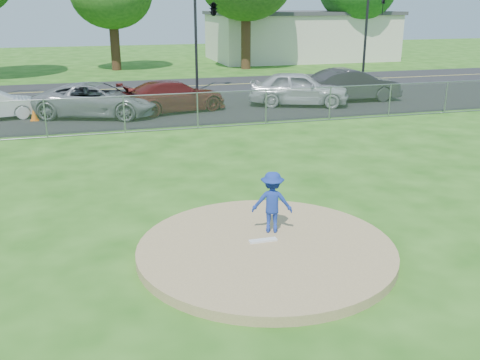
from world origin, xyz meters
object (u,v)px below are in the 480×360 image
at_px(traffic_signal_center, 212,10).
at_px(parked_car_charcoal, 352,85).
at_px(pitcher, 272,202).
at_px(parked_car_darkred, 174,96).
at_px(parked_car_pearl, 299,88).
at_px(commercial_building, 300,35).
at_px(traffic_signal_right, 369,30).
at_px(parked_car_gray, 98,100).
at_px(traffic_cone, 34,113).

distance_m(traffic_signal_center, parked_car_charcoal, 9.28).
bearing_deg(pitcher, parked_car_darkred, -72.07).
bearing_deg(parked_car_pearl, traffic_signal_center, 47.35).
bearing_deg(commercial_building, traffic_signal_right, -96.29).
bearing_deg(traffic_signal_center, commercial_building, 53.06).
distance_m(traffic_signal_right, parked_car_pearl, 9.77).
height_order(traffic_signal_center, parked_car_gray, traffic_signal_center).
relative_size(traffic_signal_center, pitcher, 4.07).
bearing_deg(traffic_signal_center, pitcher, -99.62).
bearing_deg(traffic_signal_right, parked_car_charcoal, -124.92).
distance_m(commercial_building, parked_car_charcoal, 22.44).
relative_size(traffic_signal_right, parked_car_charcoal, 1.09).
distance_m(traffic_signal_center, parked_car_darkred, 7.93).
relative_size(pitcher, parked_car_charcoal, 0.27).
height_order(pitcher, parked_car_gray, pitcher).
distance_m(traffic_cone, parked_car_pearl, 12.80).
bearing_deg(traffic_cone, parked_car_gray, 4.23).
height_order(pitcher, traffic_cone, pitcher).
xyz_separation_m(commercial_building, parked_car_gray, (-18.93, -22.28, -1.38)).
bearing_deg(parked_car_pearl, commercial_building, -1.34).
bearing_deg(parked_car_darkred, parked_car_gray, 78.56).
height_order(parked_car_darkred, parked_car_charcoal, parked_car_charcoal).
height_order(pitcher, parked_car_pearl, parked_car_pearl).
xyz_separation_m(commercial_building, parked_car_pearl, (-8.94, -22.14, -1.29)).
bearing_deg(parked_car_gray, parked_car_pearl, -70.12).
distance_m(traffic_signal_center, traffic_cone, 12.42).
relative_size(traffic_signal_center, parked_car_pearl, 1.11).
height_order(traffic_cone, parked_car_charcoal, parked_car_charcoal).
xyz_separation_m(traffic_signal_right, parked_car_pearl, (-7.18, -6.14, -2.49)).
bearing_deg(traffic_signal_right, commercial_building, 83.71).
distance_m(commercial_building, pitcher, 40.51).
distance_m(commercial_building, traffic_signal_center, 20.17).
height_order(traffic_signal_right, parked_car_pearl, traffic_signal_right).
xyz_separation_m(parked_car_gray, parked_car_darkred, (3.57, 0.20, -0.03)).
xyz_separation_m(commercial_building, parked_car_charcoal, (-5.72, -21.66, -1.30)).
height_order(parked_car_darkred, parked_car_pearl, parked_car_pearl).
distance_m(traffic_cone, parked_car_gray, 2.84).
height_order(commercial_building, traffic_cone, commercial_building).
relative_size(commercial_building, traffic_signal_center, 2.93).
bearing_deg(parked_car_gray, traffic_signal_center, -28.57).
height_order(commercial_building, parked_car_darkred, commercial_building).
distance_m(traffic_signal_right, parked_car_charcoal, 7.35).
bearing_deg(traffic_signal_center, parked_car_darkred, -118.66).
relative_size(traffic_signal_center, traffic_signal_right, 1.00).
bearing_deg(pitcher, traffic_signal_right, -104.01).
relative_size(commercial_building, traffic_signal_right, 2.93).
height_order(traffic_signal_center, traffic_cone, traffic_signal_center).
bearing_deg(parked_car_charcoal, pitcher, 148.66).
distance_m(traffic_signal_right, parked_car_gray, 18.46).
bearing_deg(parked_car_darkred, pitcher, 164.29).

